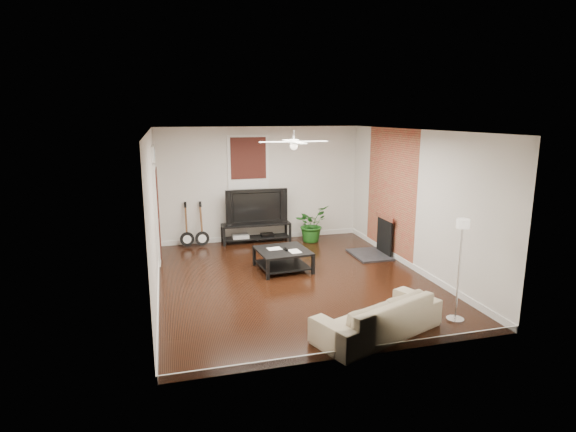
# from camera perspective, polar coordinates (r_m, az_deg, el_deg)

# --- Properties ---
(room) EXTENTS (5.01, 6.01, 2.81)m
(room) POSITION_cam_1_polar(r_m,az_deg,el_deg) (8.47, 0.71, 1.09)
(room) COLOR black
(room) RESTS_ON ground
(brick_accent) EXTENTS (0.02, 2.20, 2.80)m
(brick_accent) POSITION_cam_1_polar(r_m,az_deg,el_deg) (10.31, 12.60, 2.83)
(brick_accent) COLOR #AD4C38
(brick_accent) RESTS_ON floor
(fireplace) EXTENTS (0.80, 1.10, 0.92)m
(fireplace) POSITION_cam_1_polar(r_m,az_deg,el_deg) (10.37, 10.94, -2.35)
(fireplace) COLOR black
(fireplace) RESTS_ON floor
(window_back) EXTENTS (1.00, 0.06, 1.30)m
(window_back) POSITION_cam_1_polar(r_m,az_deg,el_deg) (11.20, -4.95, 6.66)
(window_back) COLOR #3C1110
(window_back) RESTS_ON wall_back
(door_left) EXTENTS (0.08, 1.00, 2.50)m
(door_left) POSITION_cam_1_polar(r_m,az_deg,el_deg) (10.06, -15.96, 1.54)
(door_left) COLOR white
(door_left) RESTS_ON wall_left
(tv_stand) EXTENTS (1.68, 0.45, 0.47)m
(tv_stand) POSITION_cam_1_polar(r_m,az_deg,el_deg) (11.34, -3.98, -2.06)
(tv_stand) COLOR black
(tv_stand) RESTS_ON floor
(tv) EXTENTS (1.51, 0.20, 0.87)m
(tv) POSITION_cam_1_polar(r_m,az_deg,el_deg) (11.21, -4.05, 1.27)
(tv) COLOR black
(tv) RESTS_ON tv_stand
(coffee_table) EXTENTS (1.08, 1.08, 0.42)m
(coffee_table) POSITION_cam_1_polar(r_m,az_deg,el_deg) (9.32, -0.65, -5.43)
(coffee_table) COLOR black
(coffee_table) RESTS_ON floor
(sofa) EXTENTS (2.10, 1.42, 0.57)m
(sofa) POSITION_cam_1_polar(r_m,az_deg,el_deg) (6.79, 11.10, -12.00)
(sofa) COLOR tan
(sofa) RESTS_ON floor
(floor_lamp) EXTENTS (0.34, 0.34, 1.59)m
(floor_lamp) POSITION_cam_1_polar(r_m,az_deg,el_deg) (7.35, 20.48, -6.37)
(floor_lamp) COLOR white
(floor_lamp) RESTS_ON floor
(potted_plant) EXTENTS (1.06, 1.04, 0.89)m
(potted_plant) POSITION_cam_1_polar(r_m,az_deg,el_deg) (11.33, 2.90, -0.97)
(potted_plant) COLOR #1C5919
(potted_plant) RESTS_ON floor
(guitar_left) EXTENTS (0.34, 0.25, 1.08)m
(guitar_left) POSITION_cam_1_polar(r_m,az_deg,el_deg) (11.05, -12.50, -1.10)
(guitar_left) COLOR black
(guitar_left) RESTS_ON floor
(guitar_right) EXTENTS (0.35, 0.26, 1.08)m
(guitar_right) POSITION_cam_1_polar(r_m,az_deg,el_deg) (11.04, -10.68, -1.03)
(guitar_right) COLOR black
(guitar_right) RESTS_ON floor
(ceiling_fan) EXTENTS (1.24, 1.24, 0.32)m
(ceiling_fan) POSITION_cam_1_polar(r_m,az_deg,el_deg) (8.32, 0.73, 9.22)
(ceiling_fan) COLOR white
(ceiling_fan) RESTS_ON ceiling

